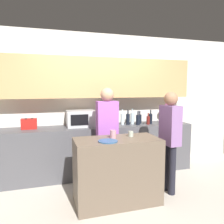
# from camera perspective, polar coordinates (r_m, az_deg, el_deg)

# --- Properties ---
(ground_plane) EXTENTS (14.00, 14.00, 0.00)m
(ground_plane) POSITION_cam_1_polar(r_m,az_deg,el_deg) (3.19, 3.36, -24.51)
(ground_plane) COLOR beige
(back_wall) EXTENTS (6.40, 0.40, 2.70)m
(back_wall) POSITION_cam_1_polar(r_m,az_deg,el_deg) (4.34, -4.04, 4.99)
(back_wall) COLOR silver
(back_wall) RESTS_ON ground_plane
(back_counter) EXTENTS (3.60, 0.62, 0.92)m
(back_counter) POSITION_cam_1_polar(r_m,az_deg,el_deg) (4.24, -3.12, -9.79)
(back_counter) COLOR #4C4C51
(back_counter) RESTS_ON ground_plane
(kitchen_island) EXTENTS (1.19, 0.58, 0.93)m
(kitchen_island) POSITION_cam_1_polar(r_m,az_deg,el_deg) (3.21, 1.32, -15.09)
(kitchen_island) COLOR brown
(kitchen_island) RESTS_ON ground_plane
(microwave) EXTENTS (0.52, 0.39, 0.30)m
(microwave) POSITION_cam_1_polar(r_m,az_deg,el_deg) (4.09, -8.15, -1.67)
(microwave) COLOR #B7BABC
(microwave) RESTS_ON back_counter
(toaster) EXTENTS (0.26, 0.16, 0.18)m
(toaster) POSITION_cam_1_polar(r_m,az_deg,el_deg) (4.07, -20.83, -2.90)
(toaster) COLOR #B21E19
(toaster) RESTS_ON back_counter
(potted_plant) EXTENTS (0.14, 0.14, 0.40)m
(potted_plant) POSITION_cam_1_polar(r_m,az_deg,el_deg) (4.70, 14.21, -0.19)
(potted_plant) COLOR brown
(potted_plant) RESTS_ON back_counter
(bottle_0) EXTENTS (0.07, 0.07, 0.30)m
(bottle_0) POSITION_cam_1_polar(r_m,az_deg,el_deg) (4.26, 2.73, -1.76)
(bottle_0) COLOR silver
(bottle_0) RESTS_ON back_counter
(bottle_1) EXTENTS (0.08, 0.08, 0.29)m
(bottle_1) POSITION_cam_1_polar(r_m,az_deg,el_deg) (4.28, 4.17, -1.81)
(bottle_1) COLOR black
(bottle_1) RESTS_ON back_counter
(bottle_2) EXTENTS (0.08, 0.08, 0.31)m
(bottle_2) POSITION_cam_1_polar(r_m,az_deg,el_deg) (4.33, 5.33, -1.61)
(bottle_2) COLOR silver
(bottle_2) RESTS_ON back_counter
(bottle_3) EXTENTS (0.08, 0.08, 0.27)m
(bottle_3) POSITION_cam_1_polar(r_m,az_deg,el_deg) (4.26, 6.79, -1.97)
(bottle_3) COLOR black
(bottle_3) RESTS_ON back_counter
(bottle_4) EXTENTS (0.08, 0.08, 0.25)m
(bottle_4) POSITION_cam_1_polar(r_m,az_deg,el_deg) (4.42, 7.24, -1.75)
(bottle_4) COLOR black
(bottle_4) RESTS_ON back_counter
(bottle_5) EXTENTS (0.07, 0.07, 0.22)m
(bottle_5) POSITION_cam_1_polar(r_m,az_deg,el_deg) (4.35, 9.42, -2.07)
(bottle_5) COLOR maroon
(bottle_5) RESTS_ON back_counter
(bottle_6) EXTENTS (0.07, 0.07, 0.28)m
(bottle_6) POSITION_cam_1_polar(r_m,az_deg,el_deg) (4.42, 10.05, -1.68)
(bottle_6) COLOR black
(bottle_6) RESTS_ON back_counter
(plate_on_island) EXTENTS (0.26, 0.26, 0.01)m
(plate_on_island) POSITION_cam_1_polar(r_m,az_deg,el_deg) (2.90, -1.08, -7.61)
(plate_on_island) COLOR #2D5684
(plate_on_island) RESTS_ON kitchen_island
(cup_0) EXTENTS (0.08, 0.08, 0.08)m
(cup_0) POSITION_cam_1_polar(r_m,az_deg,el_deg) (3.22, 4.93, -5.69)
(cup_0) COLOR #AAB6A2
(cup_0) RESTS_ON kitchen_island
(cup_1) EXTENTS (0.08, 0.08, 0.11)m
(cup_1) POSITION_cam_1_polar(r_m,az_deg,el_deg) (3.09, 0.28, -5.80)
(cup_1) COLOR #C78993
(cup_1) RESTS_ON kitchen_island
(person_left) EXTENTS (0.34, 0.21, 1.64)m
(person_left) POSITION_cam_1_polar(r_m,az_deg,el_deg) (3.58, -1.26, -4.37)
(person_left) COLOR black
(person_left) RESTS_ON ground_plane
(person_center) EXTENTS (0.21, 0.35, 1.57)m
(person_center) POSITION_cam_1_polar(r_m,az_deg,el_deg) (3.49, 14.89, -5.56)
(person_center) COLOR black
(person_center) RESTS_ON ground_plane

